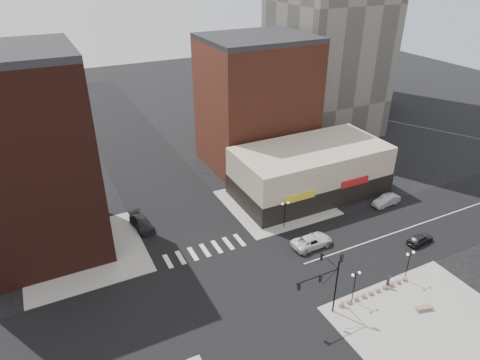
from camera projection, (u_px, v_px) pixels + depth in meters
ground at (233, 289)px, 50.00m from camera, size 240.00×240.00×0.00m
road_ew at (233, 289)px, 50.00m from camera, size 200.00×14.00×0.02m
road_ns at (233, 289)px, 49.99m from camera, size 14.00×200.00×0.02m
sidewalk_nw at (84, 254)px, 55.69m from camera, size 15.00×15.00×0.12m
sidewalk_ne at (276, 202)px, 67.15m from camera, size 15.00×15.00×0.12m
sidewalk_se at (426, 323)px, 45.24m from camera, size 18.00×14.00×0.12m
building_nw at (22, 163)px, 51.23m from camera, size 16.00×15.00×25.00m
building_ne_midrise at (256, 105)px, 75.63m from camera, size 18.00×15.00×22.00m
building_ne_row at (310, 174)px, 68.59m from camera, size 24.20×12.20×8.00m
traffic_signal at (328, 277)px, 44.35m from camera, size 5.59×3.09×7.77m
street_lamp_se_a at (355, 280)px, 46.48m from camera, size 1.22×0.32×4.16m
street_lamp_se_b at (409, 259)px, 49.64m from camera, size 1.22×0.32×4.16m
street_lamp_ne at (285, 208)px, 59.51m from camera, size 1.22×0.32×4.16m
bollard_row at (374, 291)px, 49.10m from camera, size 10.06×0.61×0.61m
white_suv at (312, 241)px, 56.92m from camera, size 5.79×2.82×1.59m
dark_sedan_east at (420, 239)px, 57.55m from camera, size 4.19×2.00×1.38m
silver_sedan at (386, 200)px, 66.28m from camera, size 4.88×2.06×1.57m
dark_sedan_north at (141, 223)px, 60.81m from camera, size 2.93×5.67×1.57m
pedestrian at (388, 282)px, 49.62m from camera, size 0.66×0.46×1.73m
stone_bench at (424, 308)px, 46.77m from camera, size 2.01×1.07×0.45m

